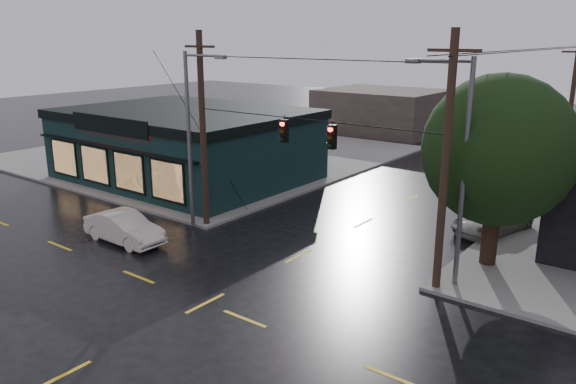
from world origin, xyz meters
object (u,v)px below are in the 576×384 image
Objects in this scene: corner_tree at (499,151)px; sedan_cream at (124,228)px; suv_silver at (492,220)px; utility_pole_ne at (436,289)px; utility_pole_nw at (207,226)px.

sedan_cream is at bearing -152.64° from corner_tree.
suv_silver is at bearing -48.15° from sedan_cream.
suv_silver is (-1.33, 4.56, -4.54)m from corner_tree.
sedan_cream is (-15.24, -7.89, -4.46)m from corner_tree.
utility_pole_ne is at bearing -102.78° from corner_tree.
corner_tree is at bearing 14.84° from utility_pole_nw.
utility_pole_ne is at bearing 0.00° from utility_pole_nw.
corner_tree is at bearing -62.62° from sedan_cream.
utility_pole_ne reaches higher than sedan_cream.
utility_pole_nw and utility_pole_ne have the same top height.
suv_silver is (12.50, 8.23, 0.67)m from utility_pole_nw.
utility_pole_nw is at bearing -131.00° from suv_silver.
utility_pole_nw is 14.98m from suv_silver.
sedan_cream is at bearing -163.67° from utility_pole_ne.
suv_silver is at bearing 106.26° from corner_tree.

